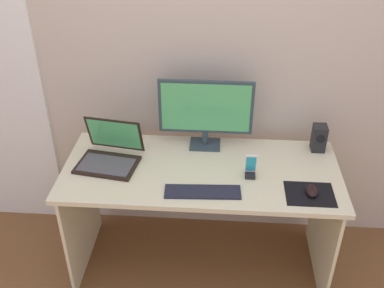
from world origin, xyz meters
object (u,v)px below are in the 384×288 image
(monitor, at_px, (206,111))
(phone_in_dock, at_px, (251,169))
(speaker_right, at_px, (319,138))
(laptop, at_px, (110,154))
(mouse, at_px, (312,191))
(keyboard_external, at_px, (203,192))

(monitor, relative_size, phone_in_dock, 3.89)
(monitor, bearing_deg, speaker_right, 0.20)
(laptop, bearing_deg, mouse, -11.11)
(laptop, distance_m, phone_in_dock, 0.79)
(monitor, height_order, keyboard_external, monitor)
(monitor, relative_size, keyboard_external, 1.38)
(monitor, xyz_separation_m, laptop, (-0.53, -0.20, -0.19))
(monitor, xyz_separation_m, mouse, (0.57, -0.42, -0.21))
(speaker_right, distance_m, mouse, 0.44)
(monitor, relative_size, mouse, 5.41)
(monitor, distance_m, mouse, 0.74)
(monitor, relative_size, speaker_right, 3.38)
(laptop, distance_m, mouse, 1.12)
(keyboard_external, bearing_deg, laptop, 152.81)
(keyboard_external, xyz_separation_m, mouse, (0.56, 0.03, 0.02))
(phone_in_dock, bearing_deg, laptop, 173.94)
(keyboard_external, distance_m, mouse, 0.56)
(speaker_right, xyz_separation_m, phone_in_dock, (-0.40, -0.29, -0.03))
(laptop, bearing_deg, monitor, 21.17)
(monitor, xyz_separation_m, keyboard_external, (0.01, -0.45, -0.23))
(monitor, distance_m, speaker_right, 0.68)
(speaker_right, height_order, keyboard_external, speaker_right)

